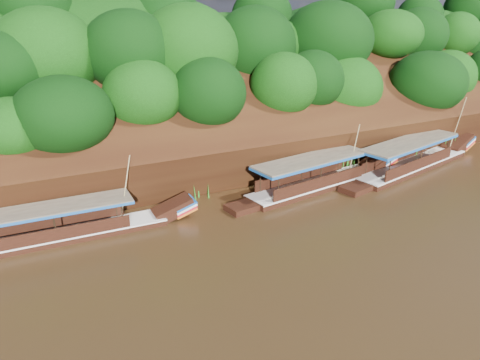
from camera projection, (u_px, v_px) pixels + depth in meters
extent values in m
plane|color=black|center=(354.00, 234.00, 28.80)|extent=(160.00, 160.00, 0.00)
cube|color=black|center=(237.00, 122.00, 40.84)|extent=(120.00, 16.12, 13.64)
cube|color=black|center=(196.00, 134.00, 50.42)|extent=(120.00, 24.00, 12.00)
ellipsoid|color=#0E3B09|center=(176.00, 133.00, 37.47)|extent=(18.00, 8.00, 6.40)
ellipsoid|color=#0E3B09|center=(204.00, 48.00, 44.61)|extent=(24.00, 11.00, 8.40)
ellipsoid|color=#0E3B09|center=(445.00, 101.00, 49.78)|extent=(18.00, 8.00, 6.00)
ellipsoid|color=#0E3B09|center=(459.00, 40.00, 58.31)|extent=(22.00, 10.00, 8.00)
cube|color=black|center=(412.00, 169.00, 39.94)|extent=(13.71, 5.27, 0.95)
cube|color=silver|center=(413.00, 164.00, 39.78)|extent=(13.72, 5.34, 0.11)
cube|color=black|center=(457.00, 144.00, 44.22)|extent=(3.50, 2.41, 1.85)
cube|color=#164D92|center=(462.00, 139.00, 44.61)|extent=(2.02, 2.14, 0.68)
cube|color=red|center=(462.00, 143.00, 44.74)|extent=(2.02, 2.14, 0.68)
cube|color=brown|center=(411.00, 142.00, 38.52)|extent=(10.92, 4.96, 0.13)
cube|color=#164D92|center=(411.00, 143.00, 38.56)|extent=(10.92, 4.96, 0.19)
cylinder|color=tan|center=(458.00, 124.00, 41.92)|extent=(0.70, 1.41, 5.08)
cube|color=black|center=(317.00, 188.00, 35.89)|extent=(12.49, 4.00, 0.92)
cube|color=silver|center=(318.00, 182.00, 35.73)|extent=(12.50, 4.06, 0.10)
cube|color=black|center=(378.00, 162.00, 39.35)|extent=(3.13, 2.09, 1.73)
cube|color=#164D92|center=(384.00, 157.00, 39.65)|extent=(1.75, 1.96, 0.63)
cube|color=red|center=(383.00, 161.00, 39.78)|extent=(1.75, 1.96, 0.63)
cube|color=brown|center=(312.00, 159.00, 34.58)|extent=(9.90, 3.95, 0.12)
cube|color=#164D92|center=(312.00, 161.00, 34.63)|extent=(9.90, 3.95, 0.18)
cylinder|color=tan|center=(354.00, 151.00, 36.14)|extent=(0.56, 0.32, 4.21)
cube|color=black|center=(70.00, 238.00, 28.37)|extent=(11.76, 2.27, 0.80)
cube|color=silver|center=(69.00, 232.00, 28.24)|extent=(11.76, 2.33, 0.09)
cube|color=black|center=(173.00, 209.00, 30.79)|extent=(2.79, 1.54, 1.57)
cube|color=#164D92|center=(184.00, 203.00, 30.99)|extent=(1.48, 1.56, 0.59)
cube|color=red|center=(184.00, 207.00, 31.09)|extent=(1.48, 1.56, 0.59)
cube|color=brown|center=(52.00, 208.00, 27.31)|extent=(9.23, 2.49, 0.11)
cube|color=#164D92|center=(52.00, 209.00, 27.35)|extent=(9.23, 2.49, 0.16)
cylinder|color=tan|center=(125.00, 190.00, 28.72)|extent=(1.12, 0.48, 4.22)
cone|color=#28721C|center=(7.00, 225.00, 28.33)|extent=(1.50, 1.50, 1.46)
cone|color=#28721C|center=(100.00, 206.00, 30.52)|extent=(1.50, 1.50, 1.81)
cone|color=#28721C|center=(198.00, 188.00, 33.82)|extent=(1.50, 1.50, 1.59)
cone|color=#28721C|center=(298.00, 172.00, 36.84)|extent=(1.50, 1.50, 1.62)
cone|color=#28721C|center=(347.00, 159.00, 39.33)|extent=(1.50, 1.50, 1.92)
cone|color=#28721C|center=(412.00, 151.00, 41.94)|extent=(1.50, 1.50, 1.59)
cone|color=#28721C|center=(449.00, 142.00, 44.21)|extent=(1.50, 1.50, 1.89)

